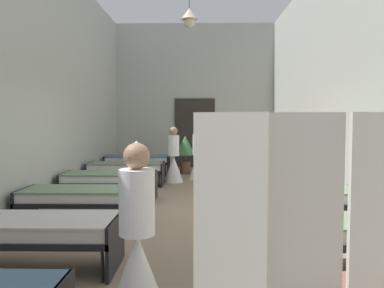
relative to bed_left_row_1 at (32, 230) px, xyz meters
name	(u,v)px	position (x,y,z in m)	size (l,w,h in m)	color
ground_plane	(190,214)	(1.69, 2.85, -0.49)	(6.09, 14.19, 0.10)	#8C755B
room_shell	(192,80)	(1.69, 4.10, 2.06)	(5.89, 13.79, 5.00)	#B2B7AD
bed_left_row_1	(32,230)	(0.00, 0.00, 0.00)	(1.90, 0.84, 0.57)	black
bed_right_row_1	(340,232)	(3.39, 0.00, 0.00)	(1.90, 0.84, 0.57)	black
bed_left_row_2	(82,197)	(0.00, 1.90, 0.00)	(1.90, 0.84, 0.57)	black
bed_right_row_2	(297,198)	(3.39, 1.90, 0.00)	(1.90, 0.84, 0.57)	black
bed_left_row_3	(109,179)	(0.00, 3.80, 0.00)	(1.90, 0.84, 0.57)	black
bed_right_row_3	(274,179)	(3.39, 3.80, 0.00)	(1.90, 0.84, 0.57)	black
bed_left_row_4	(126,168)	(0.00, 5.70, 0.00)	(1.90, 0.84, 0.57)	black
bed_right_row_4	(260,168)	(3.39, 5.70, 0.00)	(1.90, 0.84, 0.57)	black
bed_left_row_5	(138,160)	(0.00, 7.60, 0.00)	(1.90, 0.84, 0.57)	black
bed_right_row_5	(250,160)	(3.39, 7.60, 0.00)	(1.90, 0.84, 0.57)	black
nurse_near_aisle	(137,255)	(1.34, -1.04, 0.09)	(0.52, 0.52, 1.49)	white
nurse_mid_aisle	(198,160)	(1.82, 6.71, 0.09)	(0.52, 0.52, 1.49)	white
nurse_far_aisle	(174,162)	(1.17, 6.20, 0.09)	(0.52, 0.52, 1.49)	white
potted_plant	(185,148)	(1.42, 7.88, 0.34)	(0.62, 0.62, 1.18)	brown
privacy_screen	(305,266)	(2.44, -2.14, 0.41)	(1.25, 0.20, 1.70)	silver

